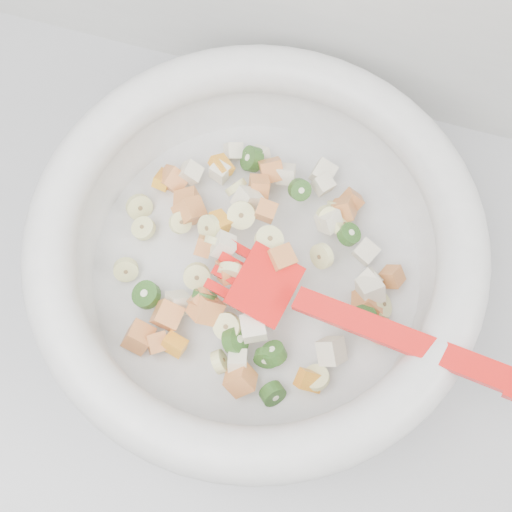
# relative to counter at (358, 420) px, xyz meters

# --- Properties ---
(counter) EXTENTS (2.00, 0.60, 0.90)m
(counter) POSITION_rel_counter_xyz_m (0.00, 0.00, 0.00)
(counter) COLOR #A0A1A6
(counter) RESTS_ON ground
(mixing_bowl) EXTENTS (0.46, 0.42, 0.13)m
(mixing_bowl) POSITION_rel_counter_xyz_m (-0.19, 0.05, 0.51)
(mixing_bowl) COLOR silver
(mixing_bowl) RESTS_ON counter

